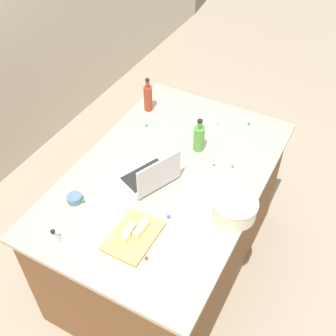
{
  "coord_description": "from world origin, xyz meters",
  "views": [
    {
      "loc": [
        -1.54,
        -0.83,
        2.63
      ],
      "look_at": [
        0.0,
        0.0,
        0.95
      ],
      "focal_mm": 44.15,
      "sensor_mm": 36.0,
      "label": 1
    }
  ],
  "objects": [
    {
      "name": "candy_3",
      "position": [
        -0.42,
        0.31,
        0.91
      ],
      "size": [
        0.02,
        0.02,
        0.02
      ],
      "primitive_type": "sphere",
      "color": "green",
      "rests_on": "island_counter"
    },
    {
      "name": "ground_plane",
      "position": [
        0.0,
        0.0,
        0.0
      ],
      "size": [
        12.0,
        12.0,
        0.0
      ],
      "primitive_type": "plane",
      "color": "gray"
    },
    {
      "name": "candy_5",
      "position": [
        0.33,
        0.35,
        0.91
      ],
      "size": [
        0.02,
        0.02,
        0.02
      ],
      "primitive_type": "sphere",
      "color": "green",
      "rests_on": "island_counter"
    },
    {
      "name": "ramekin_small",
      "position": [
        0.57,
        -0.04,
        0.92
      ],
      "size": [
        0.08,
        0.08,
        0.04
      ],
      "primitive_type": "cylinder",
      "color": "white",
      "rests_on": "island_counter"
    },
    {
      "name": "cutting_board",
      "position": [
        -0.49,
        -0.06,
        0.91
      ],
      "size": [
        0.3,
        0.22,
        0.02
      ],
      "primitive_type": "cube",
      "color": "tan",
      "rests_on": "island_counter"
    },
    {
      "name": "island_counter",
      "position": [
        0.0,
        0.0,
        0.45
      ],
      "size": [
        1.66,
        1.08,
        0.9
      ],
      "color": "brown",
      "rests_on": "ground"
    },
    {
      "name": "candy_2",
      "position": [
        0.2,
        -0.21,
        0.91
      ],
      "size": [
        0.01,
        0.01,
        0.01
      ],
      "primitive_type": "sphere",
      "color": "#CC3399",
      "rests_on": "island_counter"
    },
    {
      "name": "ramekin_medium",
      "position": [
        -0.43,
        0.36,
        0.92
      ],
      "size": [
        0.08,
        0.08,
        0.04
      ],
      "primitive_type": "cylinder",
      "color": "slate",
      "rests_on": "island_counter"
    },
    {
      "name": "mixing_bowl_large",
      "position": [
        -0.11,
        -0.46,
        0.96
      ],
      "size": [
        0.25,
        0.25,
        0.11
      ],
      "color": "beige",
      "rests_on": "island_counter"
    },
    {
      "name": "kitchen_timer",
      "position": [
        -0.7,
        0.28,
        0.94
      ],
      "size": [
        0.07,
        0.07,
        0.08
      ],
      "color": "#B2B2B7",
      "rests_on": "island_counter"
    },
    {
      "name": "butter_stick_left",
      "position": [
        -0.45,
        -0.09,
        0.94
      ],
      "size": [
        0.11,
        0.04,
        0.04
      ],
      "primitive_type": "cube",
      "rotation": [
        0.0,
        0.0,
        -0.06
      ],
      "color": "#F4E58C",
      "rests_on": "cutting_board"
    },
    {
      "name": "laptop",
      "position": [
        -0.1,
        0.05,
        0.95
      ],
      "size": [
        0.37,
        0.33,
        0.22
      ],
      "color": "#B7B7BC",
      "rests_on": "island_counter"
    },
    {
      "name": "candy_6",
      "position": [
        -0.29,
        -0.16,
        0.91
      ],
      "size": [
        0.02,
        0.02,
        0.02
      ],
      "primitive_type": "sphere",
      "color": "blue",
      "rests_on": "island_counter"
    },
    {
      "name": "bottle_soy",
      "position": [
        0.51,
        0.43,
        1.0
      ],
      "size": [
        0.06,
        0.06,
        0.25
      ],
      "color": "maroon",
      "rests_on": "island_counter"
    },
    {
      "name": "bottle_olive",
      "position": [
        0.29,
        -0.06,
        0.99
      ],
      "size": [
        0.07,
        0.07,
        0.23
      ],
      "color": "#4C8C38",
      "rests_on": "island_counter"
    },
    {
      "name": "candy_7",
      "position": [
        0.24,
        -0.32,
        0.91
      ],
      "size": [
        0.02,
        0.02,
        0.02
      ],
      "primitive_type": "sphere",
      "color": "green",
      "rests_on": "island_counter"
    },
    {
      "name": "candy_4",
      "position": [
        0.68,
        -0.26,
        0.91
      ],
      "size": [
        0.02,
        0.02,
        0.02
      ],
      "primitive_type": "sphere",
      "color": "green",
      "rests_on": "island_counter"
    },
    {
      "name": "candy_0",
      "position": [
        -0.57,
        -0.19,
        0.91
      ],
      "size": [
        0.02,
        0.02,
        0.02
      ],
      "primitive_type": "sphere",
      "color": "red",
      "rests_on": "island_counter"
    },
    {
      "name": "butter_stick_right",
      "position": [
        -0.5,
        -0.04,
        0.94
      ],
      "size": [
        0.11,
        0.05,
        0.04
      ],
      "primitive_type": "cube",
      "rotation": [
        0.0,
        0.0,
        0.08
      ],
      "color": "#F4E58C",
      "rests_on": "cutting_board"
    }
  ]
}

